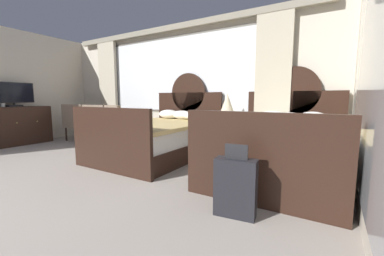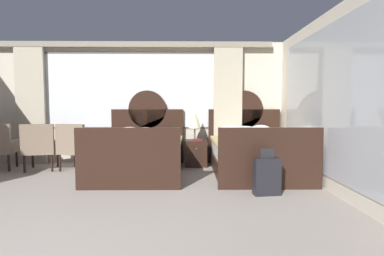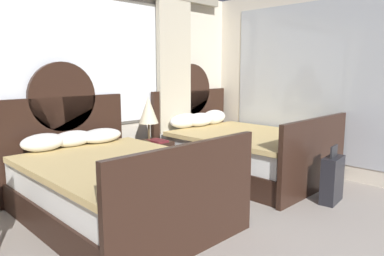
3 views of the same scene
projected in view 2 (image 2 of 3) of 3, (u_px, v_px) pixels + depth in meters
wall_back_window at (131, 99)px, 6.69m from camera, size 6.80×0.22×2.70m
wall_right_mirror at (335, 101)px, 4.32m from camera, size 0.08×4.91×2.70m
bed_near_window at (140, 154)px, 5.66m from camera, size 1.59×2.23×1.62m
bed_near_mirror at (254, 154)px, 5.69m from camera, size 1.59×2.23×1.62m
nightstand_between_beds at (196, 153)px, 6.37m from camera, size 0.45×0.47×0.55m
table_lamp_on_nightstand at (195, 120)px, 6.34m from camera, size 0.27×0.27×0.62m
book_on_nightstand at (198, 140)px, 6.26m from camera, size 0.18×0.26×0.03m
armchair_by_window_left at (76, 146)px, 5.90m from camera, size 0.71×0.71×0.93m
armchair_by_window_centre at (40, 146)px, 5.89m from camera, size 0.69×0.69×0.93m
suitcase_on_floor at (267, 176)px, 4.27m from camera, size 0.39×0.21×0.67m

